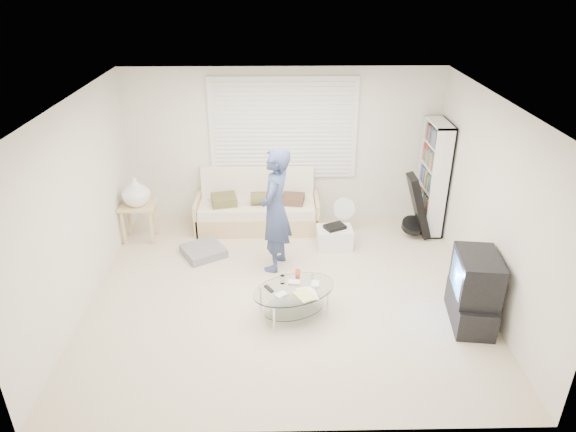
{
  "coord_description": "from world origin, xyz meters",
  "views": [
    {
      "loc": [
        -0.08,
        -5.62,
        3.88
      ],
      "look_at": [
        0.04,
        0.3,
        0.96
      ],
      "focal_mm": 32.0,
      "sensor_mm": 36.0,
      "label": 1
    }
  ],
  "objects_px": {
    "futon_sofa": "(258,209)",
    "bookshelf": "(433,177)",
    "tv_unit": "(474,290)",
    "coffee_table": "(294,294)"
  },
  "relations": [
    {
      "from": "futon_sofa",
      "to": "bookshelf",
      "type": "height_order",
      "value": "bookshelf"
    },
    {
      "from": "tv_unit",
      "to": "futon_sofa",
      "type": "bearing_deg",
      "value": 136.05
    },
    {
      "from": "futon_sofa",
      "to": "bookshelf",
      "type": "distance_m",
      "value": 2.81
    },
    {
      "from": "futon_sofa",
      "to": "bookshelf",
      "type": "relative_size",
      "value": 1.1
    },
    {
      "from": "bookshelf",
      "to": "tv_unit",
      "type": "height_order",
      "value": "bookshelf"
    },
    {
      "from": "futon_sofa",
      "to": "tv_unit",
      "type": "relative_size",
      "value": 2.17
    },
    {
      "from": "tv_unit",
      "to": "bookshelf",
      "type": "bearing_deg",
      "value": 87.03
    },
    {
      "from": "bookshelf",
      "to": "tv_unit",
      "type": "distance_m",
      "value": 2.46
    },
    {
      "from": "bookshelf",
      "to": "coffee_table",
      "type": "relative_size",
      "value": 1.48
    },
    {
      "from": "futon_sofa",
      "to": "coffee_table",
      "type": "relative_size",
      "value": 1.62
    }
  ]
}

